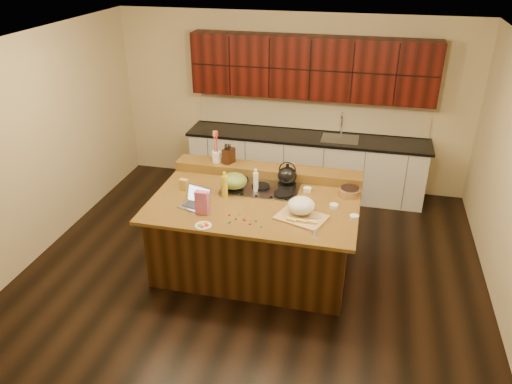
# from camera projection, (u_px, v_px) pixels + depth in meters

# --- Properties ---
(room) EXTENTS (5.52, 5.02, 2.72)m
(room) POSITION_uv_depth(u_px,v_px,m) (255.00, 166.00, 5.61)
(room) COLOR black
(room) RESTS_ON ground
(island) EXTENTS (2.40, 1.60, 0.92)m
(island) POSITION_uv_depth(u_px,v_px,m) (255.00, 233.00, 6.01)
(island) COLOR black
(island) RESTS_ON ground
(back_ledge) EXTENTS (2.40, 0.30, 0.12)m
(back_ledge) POSITION_uv_depth(u_px,v_px,m) (268.00, 171.00, 6.38)
(back_ledge) COLOR black
(back_ledge) RESTS_ON island
(cooktop) EXTENTS (0.92, 0.52, 0.05)m
(cooktop) POSITION_uv_depth(u_px,v_px,m) (261.00, 188.00, 6.06)
(cooktop) COLOR gray
(cooktop) RESTS_ON island
(back_counter) EXTENTS (3.70, 0.66, 2.40)m
(back_counter) POSITION_uv_depth(u_px,v_px,m) (308.00, 132.00, 7.64)
(back_counter) COLOR silver
(back_counter) RESTS_ON ground
(kettle) EXTENTS (0.28, 0.28, 0.21)m
(kettle) POSITION_uv_depth(u_px,v_px,m) (287.00, 175.00, 6.05)
(kettle) COLOR black
(kettle) RESTS_ON cooktop
(green_bowl) EXTENTS (0.36, 0.36, 0.18)m
(green_bowl) POSITION_uv_depth(u_px,v_px,m) (234.00, 181.00, 5.95)
(green_bowl) COLOR olive
(green_bowl) RESTS_ON cooktop
(laptop) EXTENTS (0.37, 0.32, 0.22)m
(laptop) POSITION_uv_depth(u_px,v_px,m) (196.00, 201.00, 5.66)
(laptop) COLOR #B7B7BC
(laptop) RESTS_ON island
(oil_bottle) EXTENTS (0.09, 0.09, 0.27)m
(oil_bottle) POSITION_uv_depth(u_px,v_px,m) (225.00, 187.00, 5.81)
(oil_bottle) COLOR yellow
(oil_bottle) RESTS_ON island
(vinegar_bottle) EXTENTS (0.08, 0.08, 0.25)m
(vinegar_bottle) POSITION_uv_depth(u_px,v_px,m) (256.00, 182.00, 5.94)
(vinegar_bottle) COLOR silver
(vinegar_bottle) RESTS_ON island
(wooden_tray) EXTENTS (0.61, 0.52, 0.21)m
(wooden_tray) POSITION_uv_depth(u_px,v_px,m) (301.00, 208.00, 5.44)
(wooden_tray) COLOR tan
(wooden_tray) RESTS_ON island
(ramekin_a) EXTENTS (0.11, 0.11, 0.04)m
(ramekin_a) POSITION_uv_depth(u_px,v_px,m) (334.00, 206.00, 5.63)
(ramekin_a) COLOR white
(ramekin_a) RESTS_ON island
(ramekin_b) EXTENTS (0.12, 0.12, 0.04)m
(ramekin_b) POSITION_uv_depth(u_px,v_px,m) (354.00, 217.00, 5.40)
(ramekin_b) COLOR white
(ramekin_b) RESTS_ON island
(ramekin_c) EXTENTS (0.12, 0.12, 0.04)m
(ramekin_c) POSITION_uv_depth(u_px,v_px,m) (307.00, 189.00, 6.00)
(ramekin_c) COLOR white
(ramekin_c) RESTS_ON island
(strainer_bowl) EXTENTS (0.27, 0.27, 0.09)m
(strainer_bowl) POSITION_uv_depth(u_px,v_px,m) (349.00, 193.00, 5.88)
(strainer_bowl) COLOR #996B3F
(strainer_bowl) RESTS_ON island
(kitchen_timer) EXTENTS (0.10, 0.10, 0.07)m
(kitchen_timer) POSITION_uv_depth(u_px,v_px,m) (315.00, 232.00, 5.11)
(kitchen_timer) COLOR silver
(kitchen_timer) RESTS_ON island
(pink_bag) EXTENTS (0.15, 0.08, 0.27)m
(pink_bag) POSITION_uv_depth(u_px,v_px,m) (202.00, 203.00, 5.46)
(pink_bag) COLOR #BF5A85
(pink_bag) RESTS_ON island
(candy_plate) EXTENTS (0.21, 0.21, 0.01)m
(candy_plate) POSITION_uv_depth(u_px,v_px,m) (203.00, 226.00, 5.28)
(candy_plate) COLOR white
(candy_plate) RESTS_ON island
(package_box) EXTENTS (0.11, 0.09, 0.14)m
(package_box) POSITION_uv_depth(u_px,v_px,m) (184.00, 185.00, 6.00)
(package_box) COLOR #B99541
(package_box) RESTS_ON island
(utensil_crock) EXTENTS (0.15, 0.15, 0.14)m
(utensil_crock) POSITION_uv_depth(u_px,v_px,m) (217.00, 157.00, 6.46)
(utensil_crock) COLOR white
(utensil_crock) RESTS_ON back_ledge
(knife_block) EXTENTS (0.15, 0.19, 0.20)m
(knife_block) POSITION_uv_depth(u_px,v_px,m) (229.00, 156.00, 6.42)
(knife_block) COLOR black
(knife_block) RESTS_ON back_ledge
(gumdrop_0) EXTENTS (0.02, 0.02, 0.02)m
(gumdrop_0) POSITION_uv_depth(u_px,v_px,m) (250.00, 224.00, 5.30)
(gumdrop_0) COLOR red
(gumdrop_0) RESTS_ON island
(gumdrop_1) EXTENTS (0.02, 0.02, 0.02)m
(gumdrop_1) POSITION_uv_depth(u_px,v_px,m) (240.00, 214.00, 5.49)
(gumdrop_1) COLOR #198C26
(gumdrop_1) RESTS_ON island
(gumdrop_2) EXTENTS (0.02, 0.02, 0.02)m
(gumdrop_2) POSITION_uv_depth(u_px,v_px,m) (244.00, 219.00, 5.39)
(gumdrop_2) COLOR red
(gumdrop_2) RESTS_ON island
(gumdrop_3) EXTENTS (0.02, 0.02, 0.02)m
(gumdrop_3) POSITION_uv_depth(u_px,v_px,m) (230.00, 222.00, 5.34)
(gumdrop_3) COLOR #198C26
(gumdrop_3) RESTS_ON island
(gumdrop_4) EXTENTS (0.02, 0.02, 0.02)m
(gumdrop_4) POSITION_uv_depth(u_px,v_px,m) (229.00, 215.00, 5.47)
(gumdrop_4) COLOR red
(gumdrop_4) RESTS_ON island
(gumdrop_5) EXTENTS (0.02, 0.02, 0.02)m
(gumdrop_5) POSITION_uv_depth(u_px,v_px,m) (261.00, 227.00, 5.25)
(gumdrop_5) COLOR #198C26
(gumdrop_5) RESTS_ON island
(gumdrop_6) EXTENTS (0.02, 0.02, 0.02)m
(gumdrop_6) POSITION_uv_depth(u_px,v_px,m) (245.00, 220.00, 5.37)
(gumdrop_6) COLOR red
(gumdrop_6) RESTS_ON island
(gumdrop_7) EXTENTS (0.02, 0.02, 0.02)m
(gumdrop_7) POSITION_uv_depth(u_px,v_px,m) (229.00, 215.00, 5.48)
(gumdrop_7) COLOR #198C26
(gumdrop_7) RESTS_ON island
(gumdrop_8) EXTENTS (0.02, 0.02, 0.02)m
(gumdrop_8) POSITION_uv_depth(u_px,v_px,m) (250.00, 224.00, 5.30)
(gumdrop_8) COLOR red
(gumdrop_8) RESTS_ON island
(gumdrop_9) EXTENTS (0.02, 0.02, 0.02)m
(gumdrop_9) POSITION_uv_depth(u_px,v_px,m) (228.00, 223.00, 5.32)
(gumdrop_9) COLOR #198C26
(gumdrop_9) RESTS_ON island
(gumdrop_10) EXTENTS (0.02, 0.02, 0.02)m
(gumdrop_10) POSITION_uv_depth(u_px,v_px,m) (236.00, 219.00, 5.40)
(gumdrop_10) COLOR red
(gumdrop_10) RESTS_ON island
(gumdrop_11) EXTENTS (0.02, 0.02, 0.02)m
(gumdrop_11) POSITION_uv_depth(u_px,v_px,m) (256.00, 221.00, 5.36)
(gumdrop_11) COLOR #198C26
(gumdrop_11) RESTS_ON island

